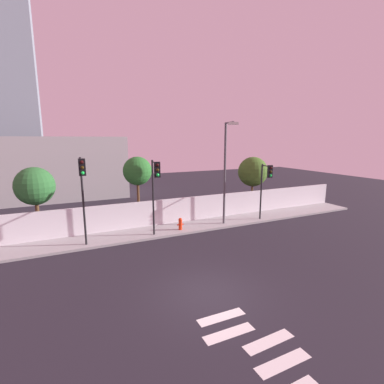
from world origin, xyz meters
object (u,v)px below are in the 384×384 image
roadside_tree_midleft (137,171)px  fire_hydrant (180,223)px  traffic_light_left (83,184)px  traffic_light_center (155,183)px  traffic_light_right (266,180)px  roadside_tree_leftmost (35,186)px  street_lamp_curbside (226,166)px  roadside_tree_midright (253,172)px

roadside_tree_midleft → fire_hydrant: bearing=-57.1°
fire_hydrant → traffic_light_left: bearing=-172.2°
traffic_light_center → roadside_tree_midleft: (-0.03, 4.13, 0.25)m
traffic_light_right → roadside_tree_leftmost: size_ratio=0.94×
fire_hydrant → roadside_tree_leftmost: (-8.69, 3.16, 2.70)m
fire_hydrant → traffic_light_right: bearing=-6.7°
roadside_tree_leftmost → roadside_tree_midleft: roadside_tree_midleft is taller
street_lamp_curbside → roadside_tree_midleft: size_ratio=1.44×
traffic_light_center → fire_hydrant: traffic_light_center is taller
traffic_light_center → roadside_tree_leftmost: (-6.67, 4.13, -0.39)m
traffic_light_center → fire_hydrant: 3.82m
traffic_light_right → fire_hydrant: (-6.56, 0.77, -2.68)m
traffic_light_left → traffic_light_center: bearing=-1.9°
roadside_tree_midleft → roadside_tree_midright: size_ratio=1.06×
traffic_light_right → street_lamp_curbside: size_ratio=0.59×
roadside_tree_midleft → traffic_light_right: bearing=-24.6°
roadside_tree_midright → traffic_light_left: bearing=-164.5°
street_lamp_curbside → roadside_tree_leftmost: (-12.10, 3.37, -1.09)m
traffic_light_center → traffic_light_right: (8.57, 0.19, -0.41)m
roadside_tree_leftmost → traffic_light_right: bearing=-14.5°
traffic_light_center → traffic_light_right: size_ratio=1.13×
fire_hydrant → roadside_tree_leftmost: bearing=160.0°
traffic_light_left → fire_hydrant: (6.09, 0.83, -3.27)m
traffic_light_left → roadside_tree_midleft: traffic_light_left is taller
traffic_light_right → street_lamp_curbside: bearing=169.9°
street_lamp_curbside → fire_hydrant: bearing=176.5°
traffic_light_left → street_lamp_curbside: bearing=3.7°
traffic_light_left → roadside_tree_midright: traffic_light_left is taller
traffic_light_left → traffic_light_right: bearing=0.3°
traffic_light_center → street_lamp_curbside: street_lamp_curbside is taller
fire_hydrant → roadside_tree_midleft: (-2.05, 3.16, 3.34)m
traffic_light_left → traffic_light_center: 4.07m
traffic_light_right → roadside_tree_leftmost: bearing=165.5°
roadside_tree_leftmost → traffic_light_center: bearing=-31.8°
roadside_tree_midright → street_lamp_curbside: bearing=-145.6°
roadside_tree_leftmost → roadside_tree_midright: bearing=0.0°
traffic_light_right → roadside_tree_midright: (1.78, 3.94, 0.11)m
traffic_light_right → fire_hydrant: traffic_light_right is taller
street_lamp_curbside → roadside_tree_midright: 6.05m
fire_hydrant → roadside_tree_leftmost: 9.63m
traffic_light_right → roadside_tree_midleft: size_ratio=0.85×
traffic_light_right → traffic_light_left: bearing=-179.7°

